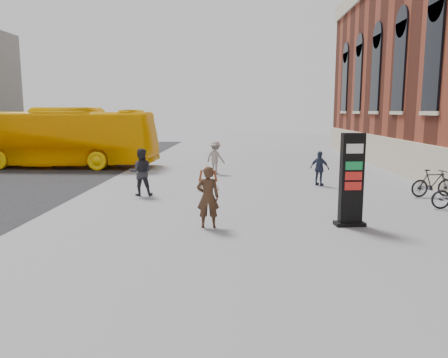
{
  "coord_description": "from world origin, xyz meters",
  "views": [
    {
      "loc": [
        1.29,
        -11.47,
        3.24
      ],
      "look_at": [
        0.79,
        1.44,
        1.23
      ],
      "focal_mm": 35.0,
      "sensor_mm": 36.0,
      "label": 1
    }
  ],
  "objects_px": {
    "woman": "(208,196)",
    "bike_7": "(433,183)",
    "pedestrian_a": "(141,172)",
    "info_pylon": "(351,180)",
    "bus": "(49,137)",
    "pedestrian_b": "(215,157)",
    "pedestrian_c": "(320,168)"
  },
  "relations": [
    {
      "from": "pedestrian_b",
      "to": "pedestrian_c",
      "type": "xyz_separation_m",
      "value": [
        4.78,
        -3.49,
        -0.1
      ]
    },
    {
      "from": "pedestrian_b",
      "to": "pedestrian_c",
      "type": "bearing_deg",
      "value": 177.98
    },
    {
      "from": "woman",
      "to": "pedestrian_b",
      "type": "height_order",
      "value": "woman"
    },
    {
      "from": "bus",
      "to": "pedestrian_c",
      "type": "distance_m",
      "value": 15.77
    },
    {
      "from": "bus",
      "to": "pedestrian_a",
      "type": "xyz_separation_m",
      "value": [
        7.29,
        -8.44,
        -0.81
      ]
    },
    {
      "from": "info_pylon",
      "to": "bus",
      "type": "bearing_deg",
      "value": 132.28
    },
    {
      "from": "woman",
      "to": "pedestrian_c",
      "type": "distance_m",
      "value": 8.4
    },
    {
      "from": "info_pylon",
      "to": "pedestrian_a",
      "type": "height_order",
      "value": "info_pylon"
    },
    {
      "from": "pedestrian_a",
      "to": "pedestrian_b",
      "type": "height_order",
      "value": "pedestrian_a"
    },
    {
      "from": "bus",
      "to": "pedestrian_b",
      "type": "xyz_separation_m",
      "value": [
        9.82,
        -2.39,
        -0.87
      ]
    },
    {
      "from": "bike_7",
      "to": "woman",
      "type": "bearing_deg",
      "value": 109.13
    },
    {
      "from": "pedestrian_b",
      "to": "bike_7",
      "type": "bearing_deg",
      "value": 179.54
    },
    {
      "from": "bus",
      "to": "bike_7",
      "type": "relative_size",
      "value": 6.99
    },
    {
      "from": "info_pylon",
      "to": "woman",
      "type": "distance_m",
      "value": 4.07
    },
    {
      "from": "info_pylon",
      "to": "bus",
      "type": "distance_m",
      "value": 19.11
    },
    {
      "from": "info_pylon",
      "to": "pedestrian_a",
      "type": "relative_size",
      "value": 1.45
    },
    {
      "from": "info_pylon",
      "to": "pedestrian_a",
      "type": "xyz_separation_m",
      "value": [
        -6.97,
        4.27,
        -0.41
      ]
    },
    {
      "from": "info_pylon",
      "to": "pedestrian_b",
      "type": "bearing_deg",
      "value": 107.27
    },
    {
      "from": "woman",
      "to": "pedestrian_a",
      "type": "height_order",
      "value": "pedestrian_a"
    },
    {
      "from": "info_pylon",
      "to": "pedestrian_b",
      "type": "relative_size",
      "value": 1.54
    },
    {
      "from": "bike_7",
      "to": "pedestrian_a",
      "type": "bearing_deg",
      "value": 79.85
    },
    {
      "from": "woman",
      "to": "bike_7",
      "type": "xyz_separation_m",
      "value": [
        8.23,
        4.72,
        -0.36
      ]
    },
    {
      "from": "pedestrian_a",
      "to": "bike_7",
      "type": "bearing_deg",
      "value": 171.46
    },
    {
      "from": "info_pylon",
      "to": "pedestrian_b",
      "type": "distance_m",
      "value": 11.24
    },
    {
      "from": "bus",
      "to": "pedestrian_b",
      "type": "distance_m",
      "value": 10.14
    },
    {
      "from": "info_pylon",
      "to": "pedestrian_a",
      "type": "distance_m",
      "value": 8.18
    },
    {
      "from": "woman",
      "to": "pedestrian_c",
      "type": "relative_size",
      "value": 1.15
    },
    {
      "from": "pedestrian_a",
      "to": "bike_7",
      "type": "distance_m",
      "value": 11.17
    },
    {
      "from": "bus",
      "to": "pedestrian_c",
      "type": "relative_size",
      "value": 8.18
    },
    {
      "from": "info_pylon",
      "to": "bike_7",
      "type": "distance_m",
      "value": 6.11
    },
    {
      "from": "woman",
      "to": "pedestrian_c",
      "type": "height_order",
      "value": "woman"
    },
    {
      "from": "pedestrian_b",
      "to": "pedestrian_c",
      "type": "height_order",
      "value": "pedestrian_b"
    }
  ]
}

